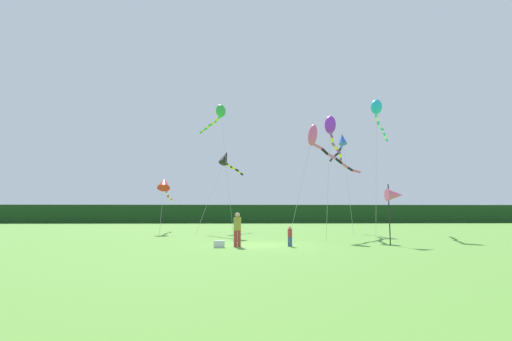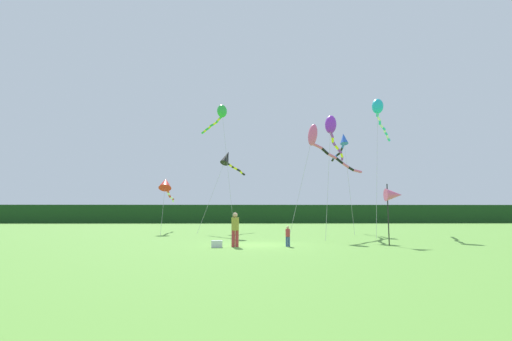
# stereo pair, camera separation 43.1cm
# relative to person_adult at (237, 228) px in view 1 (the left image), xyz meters

# --- Properties ---
(ground_plane) EXTENTS (120.00, 120.00, 0.00)m
(ground_plane) POSITION_rel_person_adult_xyz_m (1.24, 1.26, -0.99)
(ground_plane) COLOR #5B9338
(distant_treeline) EXTENTS (108.00, 2.60, 3.12)m
(distant_treeline) POSITION_rel_person_adult_xyz_m (1.24, 46.26, 0.57)
(distant_treeline) COLOR #193D19
(distant_treeline) RESTS_ON ground
(person_adult) EXTENTS (0.39, 0.39, 1.77)m
(person_adult) POSITION_rel_person_adult_xyz_m (0.00, 0.00, 0.00)
(person_adult) COLOR #B23338
(person_adult) RESTS_ON ground
(person_child) EXTENTS (0.24, 0.24, 1.07)m
(person_child) POSITION_rel_person_adult_xyz_m (2.76, 0.11, -0.39)
(person_child) COLOR #334C8C
(person_child) RESTS_ON ground
(cooler_box) EXTENTS (0.55, 0.34, 0.35)m
(cooler_box) POSITION_rel_person_adult_xyz_m (-0.92, -0.28, -0.81)
(cooler_box) COLOR silver
(cooler_box) RESTS_ON ground
(banner_flag_pole) EXTENTS (0.90, 0.70, 3.34)m
(banner_flag_pole) POSITION_rel_person_adult_xyz_m (8.66, 0.65, 1.72)
(banner_flag_pole) COLOR black
(banner_flag_pole) RESTS_ON ground
(kite_black) EXTENTS (4.01, 6.53, 7.86)m
(kite_black) POSITION_rel_person_adult_xyz_m (-1.31, 16.12, 5.93)
(kite_black) COLOR #B2B2B2
(kite_black) RESTS_ON ground
(kite_cyan) EXTENTS (4.93, 9.69, 11.23)m
(kite_cyan) POSITION_rel_person_adult_xyz_m (11.59, 10.74, 9.24)
(kite_cyan) COLOR #B2B2B2
(kite_cyan) RESTS_ON ground
(kite_green) EXTENTS (3.67, 6.01, 11.79)m
(kite_green) POSITION_rel_person_adult_xyz_m (-1.94, 14.64, 9.98)
(kite_green) COLOR #B2B2B2
(kite_green) RESTS_ON ground
(kite_blue) EXTENTS (0.74, 7.03, 8.85)m
(kite_blue) POSITION_rel_person_adult_xyz_m (9.10, 13.24, 7.02)
(kite_blue) COLOR #B2B2B2
(kite_blue) RESTS_ON ground
(kite_rainbow) EXTENTS (6.80, 6.07, 8.27)m
(kite_rainbow) POSITION_rel_person_adult_xyz_m (5.96, 7.47, 5.97)
(kite_rainbow) COLOR #B2B2B2
(kite_rainbow) RESTS_ON ground
(kite_red) EXTENTS (1.24, 7.95, 5.02)m
(kite_red) POSITION_rel_person_adult_xyz_m (-6.57, 13.50, 3.19)
(kite_red) COLOR #B2B2B2
(kite_red) RESTS_ON ground
(kite_purple) EXTENTS (3.56, 9.04, 9.29)m
(kite_purple) POSITION_rel_person_adult_xyz_m (7.17, 8.73, 7.18)
(kite_purple) COLOR #B2B2B2
(kite_purple) RESTS_ON ground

